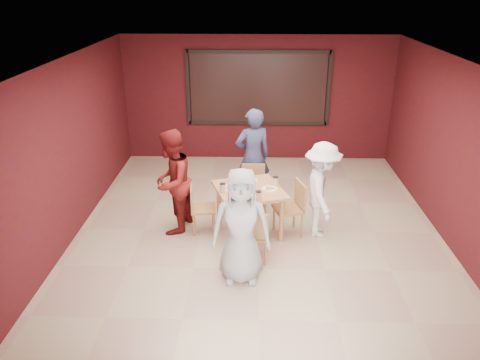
{
  "coord_description": "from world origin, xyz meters",
  "views": [
    {
      "loc": [
        -0.11,
        -6.86,
        3.89
      ],
      "look_at": [
        -0.3,
        -0.07,
        0.95
      ],
      "focal_mm": 35.0,
      "sensor_mm": 36.0,
      "label": 1
    }
  ],
  "objects_px": {
    "chair_back": "(253,186)",
    "chair_right": "(293,205)",
    "chair_left": "(199,206)",
    "dining_table": "(249,194)",
    "chair_front": "(255,233)",
    "diner_right": "(322,190)",
    "diner_left": "(172,182)",
    "diner_front": "(241,226)",
    "diner_back": "(253,157)"
  },
  "relations": [
    {
      "from": "chair_back",
      "to": "diner_left",
      "type": "height_order",
      "value": "diner_left"
    },
    {
      "from": "dining_table",
      "to": "diner_left",
      "type": "relative_size",
      "value": 0.74
    },
    {
      "from": "chair_back",
      "to": "chair_right",
      "type": "distance_m",
      "value": 1.04
    },
    {
      "from": "diner_back",
      "to": "chair_front",
      "type": "bearing_deg",
      "value": 73.92
    },
    {
      "from": "chair_left",
      "to": "chair_right",
      "type": "height_order",
      "value": "chair_right"
    },
    {
      "from": "chair_back",
      "to": "diner_right",
      "type": "bearing_deg",
      "value": -36.93
    },
    {
      "from": "chair_left",
      "to": "chair_right",
      "type": "xyz_separation_m",
      "value": [
        1.53,
        -0.03,
        0.04
      ]
    },
    {
      "from": "chair_front",
      "to": "chair_right",
      "type": "bearing_deg",
      "value": 54.45
    },
    {
      "from": "chair_left",
      "to": "chair_right",
      "type": "bearing_deg",
      "value": -1.18
    },
    {
      "from": "diner_back",
      "to": "diner_right",
      "type": "distance_m",
      "value": 1.62
    },
    {
      "from": "chair_front",
      "to": "diner_right",
      "type": "height_order",
      "value": "diner_right"
    },
    {
      "from": "dining_table",
      "to": "chair_right",
      "type": "xyz_separation_m",
      "value": [
        0.71,
        0.01,
        -0.19
      ]
    },
    {
      "from": "chair_back",
      "to": "chair_right",
      "type": "xyz_separation_m",
      "value": [
        0.65,
        -0.82,
        0.03
      ]
    },
    {
      "from": "chair_left",
      "to": "diner_front",
      "type": "distance_m",
      "value": 1.55
    },
    {
      "from": "diner_left",
      "to": "diner_right",
      "type": "bearing_deg",
      "value": 101.98
    },
    {
      "from": "chair_front",
      "to": "chair_back",
      "type": "distance_m",
      "value": 1.69
    },
    {
      "from": "chair_front",
      "to": "chair_right",
      "type": "xyz_separation_m",
      "value": [
        0.62,
        0.87,
        0.03
      ]
    },
    {
      "from": "chair_front",
      "to": "chair_left",
      "type": "height_order",
      "value": "chair_front"
    },
    {
      "from": "diner_left",
      "to": "dining_table",
      "type": "bearing_deg",
      "value": 99.9
    },
    {
      "from": "diner_back",
      "to": "chair_left",
      "type": "bearing_deg",
      "value": 35.64
    },
    {
      "from": "chair_right",
      "to": "diner_back",
      "type": "height_order",
      "value": "diner_back"
    },
    {
      "from": "chair_front",
      "to": "diner_back",
      "type": "height_order",
      "value": "diner_back"
    },
    {
      "from": "chair_back",
      "to": "diner_front",
      "type": "height_order",
      "value": "diner_front"
    },
    {
      "from": "chair_right",
      "to": "diner_back",
      "type": "relative_size",
      "value": 0.5
    },
    {
      "from": "diner_right",
      "to": "dining_table",
      "type": "bearing_deg",
      "value": 89.16
    },
    {
      "from": "chair_front",
      "to": "chair_left",
      "type": "bearing_deg",
      "value": 135.38
    },
    {
      "from": "diner_back",
      "to": "chair_right",
      "type": "bearing_deg",
      "value": 101.96
    },
    {
      "from": "chair_right",
      "to": "diner_front",
      "type": "xyz_separation_m",
      "value": [
        -0.81,
        -1.29,
        0.31
      ]
    },
    {
      "from": "dining_table",
      "to": "chair_back",
      "type": "bearing_deg",
      "value": 85.74
    },
    {
      "from": "chair_front",
      "to": "diner_left",
      "type": "xyz_separation_m",
      "value": [
        -1.34,
        0.94,
        0.39
      ]
    },
    {
      "from": "dining_table",
      "to": "diner_front",
      "type": "relative_size",
      "value": 0.78
    },
    {
      "from": "chair_front",
      "to": "diner_front",
      "type": "bearing_deg",
      "value": -113.66
    },
    {
      "from": "chair_left",
      "to": "diner_front",
      "type": "bearing_deg",
      "value": -61.22
    },
    {
      "from": "chair_back",
      "to": "diner_back",
      "type": "bearing_deg",
      "value": 91.79
    },
    {
      "from": "chair_back",
      "to": "diner_right",
      "type": "relative_size",
      "value": 0.54
    },
    {
      "from": "diner_right",
      "to": "chair_front",
      "type": "bearing_deg",
      "value": 127.81
    },
    {
      "from": "chair_right",
      "to": "diner_front",
      "type": "height_order",
      "value": "diner_front"
    },
    {
      "from": "chair_back",
      "to": "diner_right",
      "type": "xyz_separation_m",
      "value": [
        1.09,
        -0.82,
        0.3
      ]
    },
    {
      "from": "chair_back",
      "to": "diner_left",
      "type": "distance_m",
      "value": 1.56
    },
    {
      "from": "diner_front",
      "to": "diner_back",
      "type": "distance_m",
      "value": 2.48
    },
    {
      "from": "dining_table",
      "to": "chair_right",
      "type": "distance_m",
      "value": 0.73
    },
    {
      "from": "dining_table",
      "to": "diner_right",
      "type": "xyz_separation_m",
      "value": [
        1.15,
        0.01,
        0.09
      ]
    },
    {
      "from": "diner_front",
      "to": "diner_right",
      "type": "relative_size",
      "value": 1.05
    },
    {
      "from": "diner_front",
      "to": "diner_back",
      "type": "bearing_deg",
      "value": 85.29
    },
    {
      "from": "dining_table",
      "to": "chair_back",
      "type": "height_order",
      "value": "dining_table"
    },
    {
      "from": "chair_front",
      "to": "chair_back",
      "type": "relative_size",
      "value": 0.99
    },
    {
      "from": "chair_right",
      "to": "diner_left",
      "type": "distance_m",
      "value": 2.0
    },
    {
      "from": "chair_back",
      "to": "chair_left",
      "type": "xyz_separation_m",
      "value": [
        -0.89,
        -0.79,
        -0.02
      ]
    },
    {
      "from": "chair_right",
      "to": "chair_back",
      "type": "bearing_deg",
      "value": 128.29
    },
    {
      "from": "dining_table",
      "to": "chair_front",
      "type": "height_order",
      "value": "dining_table"
    }
  ]
}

